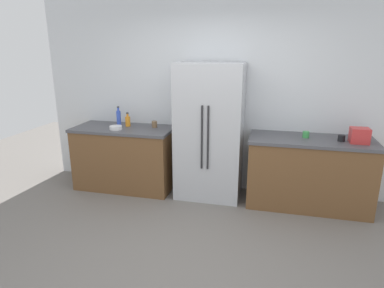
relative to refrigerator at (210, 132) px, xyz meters
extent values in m
plane|color=slate|center=(0.03, -1.54, -0.92)|extent=(10.43, 10.43, 0.00)
cube|color=silver|center=(0.03, 0.37, 0.50)|extent=(5.22, 0.10, 2.85)
cube|color=brown|center=(-1.26, -0.01, -0.48)|extent=(1.41, 0.65, 0.88)
cube|color=#4C4C51|center=(-1.26, -0.01, -0.02)|extent=(1.44, 0.68, 0.04)
cube|color=brown|center=(1.32, -0.01, -0.48)|extent=(1.53, 0.65, 0.88)
cube|color=#4C4C51|center=(1.32, -0.01, -0.02)|extent=(1.56, 0.68, 0.04)
cube|color=#B7BABF|center=(0.00, 0.00, 0.00)|extent=(0.88, 0.60, 1.84)
cylinder|color=#262628|center=(-0.04, -0.32, 0.00)|extent=(0.02, 0.02, 0.83)
cylinder|color=#262628|center=(0.04, -0.32, 0.00)|extent=(0.02, 0.02, 0.83)
cube|color=red|center=(1.85, -0.08, 0.09)|extent=(0.21, 0.18, 0.18)
cylinder|color=orange|center=(-1.23, 0.08, 0.07)|extent=(0.07, 0.07, 0.14)
cylinder|color=orange|center=(-1.23, 0.08, 0.16)|extent=(0.03, 0.03, 0.05)
cylinder|color=#333338|center=(-1.23, 0.08, 0.19)|extent=(0.04, 0.04, 0.02)
cylinder|color=blue|center=(-1.38, 0.09, 0.10)|extent=(0.06, 0.06, 0.22)
cylinder|color=blue|center=(-1.38, 0.09, 0.24)|extent=(0.03, 0.03, 0.05)
cylinder|color=#333338|center=(-1.38, 0.09, 0.27)|extent=(0.03, 0.03, 0.02)
cylinder|color=black|center=(1.66, -0.05, 0.03)|extent=(0.08, 0.08, 0.08)
cylinder|color=brown|center=(-0.83, 0.10, 0.04)|extent=(0.08, 0.08, 0.09)
cylinder|color=green|center=(1.25, 0.03, 0.03)|extent=(0.08, 0.08, 0.08)
cylinder|color=white|center=(-1.32, -0.15, 0.02)|extent=(0.18, 0.18, 0.05)
camera|label=1|loc=(0.81, -4.30, 1.11)|focal=31.01mm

